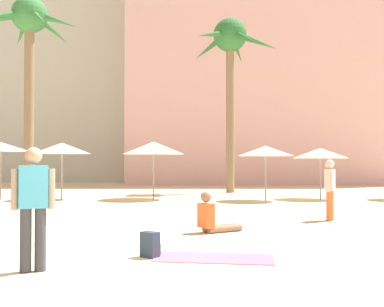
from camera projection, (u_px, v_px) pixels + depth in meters
The scene contains 13 objects.
ground at pixel (131, 282), 6.16m from camera, with size 120.00×120.00×0.00m, color beige.
hotel_pink at pixel (266, 76), 36.54m from camera, with size 21.03×8.92×16.58m, color beige.
palm_tree_far_left at pixel (229, 51), 24.43m from camera, with size 4.52×4.57×9.03m.
palm_tree_center at pixel (27, 35), 24.38m from camera, with size 5.15×4.27×10.14m.
cafe_umbrella_0 at pixel (152, 148), 19.96m from camera, with size 2.62×2.62×2.44m.
cafe_umbrella_1 at pixel (318, 153), 20.00m from camera, with size 2.35×2.35×2.17m.
cafe_umbrella_2 at pixel (264, 151), 19.17m from camera, with size 2.30×2.30×2.24m.
cafe_umbrella_3 at pixel (60, 148), 19.83m from camera, with size 2.40×2.40×2.39m.
beach_towel at pixel (212, 258), 7.67m from camera, with size 1.93×0.85×0.01m, color #EF6684.
backpack at pixel (148, 245), 7.76m from camera, with size 0.35×0.35×0.42m.
person_near_right at pixel (328, 187), 12.65m from camera, with size 0.37×0.58×1.64m.
person_near_left at pixel (31, 203), 6.75m from camera, with size 0.60×0.34×1.78m.
person_mid_right at pixel (211, 218), 10.50m from camera, with size 1.03×0.81×0.92m.
Camera 1 is at (0.77, -6.19, 1.57)m, focal length 44.15 mm.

